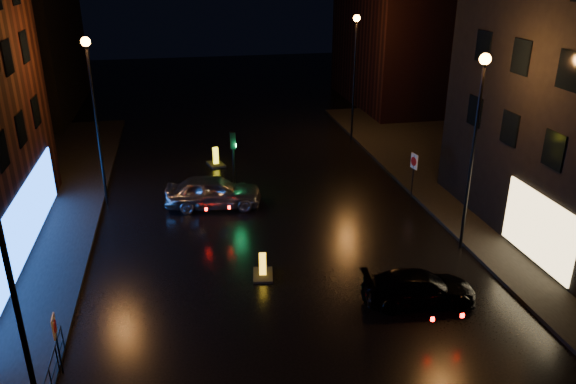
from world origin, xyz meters
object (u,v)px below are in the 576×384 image
object	(u,v)px
silver_hatchback	(213,192)
bollard_near	(263,271)
road_sign_left	(55,331)
dark_sedan	(419,288)
traffic_signal	(235,185)
road_sign_right	(414,165)
bollard_far	(216,161)

from	to	relation	value
silver_hatchback	bollard_near	distance (m)	7.37
road_sign_left	silver_hatchback	bearing A→B (deg)	61.17
dark_sedan	road_sign_left	xyz separation A→B (m)	(-12.19, -1.48, 0.93)
silver_hatchback	traffic_signal	bearing A→B (deg)	-33.99
traffic_signal	bollard_near	size ratio (longest dim) A/B	2.72
dark_sedan	road_sign_left	size ratio (longest dim) A/B	2.03
road_sign_right	dark_sedan	bearing A→B (deg)	59.52
dark_sedan	bollard_far	bearing A→B (deg)	26.85
bollard_near	traffic_signal	bearing A→B (deg)	99.76
traffic_signal	bollard_far	bearing A→B (deg)	97.57
silver_hatchback	bollard_near	size ratio (longest dim) A/B	3.79
bollard_near	dark_sedan	bearing A→B (deg)	-20.08
dark_sedan	bollard_near	xyz separation A→B (m)	(-5.32, 2.92, -0.38)
road_sign_left	dark_sedan	bearing A→B (deg)	3.35
traffic_signal	silver_hatchback	size ratio (longest dim) A/B	0.72
traffic_signal	road_sign_right	bearing A→B (deg)	-14.27
bollard_far	silver_hatchback	bearing A→B (deg)	-109.76
bollard_far	road_sign_left	distance (m)	18.85
bollard_near	road_sign_left	size ratio (longest dim) A/B	0.62
silver_hatchback	dark_sedan	world-z (taller)	silver_hatchback
silver_hatchback	road_sign_left	distance (m)	12.86
traffic_signal	road_sign_left	xyz separation A→B (m)	(-6.70, -13.05, 1.04)
silver_hatchback	road_sign_right	bearing A→B (deg)	-88.65
bollard_near	road_sign_left	xyz separation A→B (m)	(-6.87, -4.40, 1.31)
silver_hatchback	bollard_far	distance (m)	6.24
road_sign_right	bollard_far	bearing A→B (deg)	-45.18
road_sign_left	road_sign_right	world-z (taller)	road_sign_right
silver_hatchback	road_sign_right	world-z (taller)	road_sign_right
traffic_signal	bollard_near	xyz separation A→B (m)	(0.17, -8.66, -0.28)
road_sign_left	bollard_near	bearing A→B (deg)	29.07
dark_sedan	bollard_far	xyz separation A→B (m)	(-6.12, 16.32, -0.36)
bollard_far	road_sign_left	bearing A→B (deg)	-123.17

